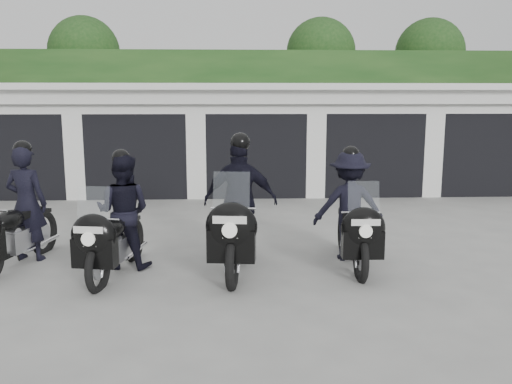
{
  "coord_description": "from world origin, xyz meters",
  "views": [
    {
      "loc": [
        -0.62,
        -8.49,
        2.63
      ],
      "look_at": [
        -0.23,
        0.47,
        1.05
      ],
      "focal_mm": 38.0,
      "sensor_mm": 36.0,
      "label": 1
    }
  ],
  "objects_px": {
    "police_bike_b": "(119,219)",
    "police_bike_d": "(351,212)",
    "police_bike_c": "(239,209)",
    "police_bike_a": "(16,216)"
  },
  "relations": [
    {
      "from": "police_bike_a",
      "to": "police_bike_d",
      "type": "height_order",
      "value": "police_bike_a"
    },
    {
      "from": "police_bike_b",
      "to": "police_bike_c",
      "type": "height_order",
      "value": "police_bike_c"
    },
    {
      "from": "police_bike_b",
      "to": "police_bike_d",
      "type": "distance_m",
      "value": 3.61
    },
    {
      "from": "police_bike_c",
      "to": "police_bike_d",
      "type": "height_order",
      "value": "police_bike_c"
    },
    {
      "from": "police_bike_c",
      "to": "police_bike_d",
      "type": "distance_m",
      "value": 1.79
    },
    {
      "from": "police_bike_a",
      "to": "police_bike_c",
      "type": "bearing_deg",
      "value": 8.43
    },
    {
      "from": "police_bike_b",
      "to": "police_bike_a",
      "type": "bearing_deg",
      "value": 177.76
    },
    {
      "from": "police_bike_b",
      "to": "police_bike_c",
      "type": "relative_size",
      "value": 0.88
    },
    {
      "from": "police_bike_d",
      "to": "police_bike_b",
      "type": "bearing_deg",
      "value": -173.51
    },
    {
      "from": "police_bike_b",
      "to": "police_bike_d",
      "type": "relative_size",
      "value": 0.99
    }
  ]
}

